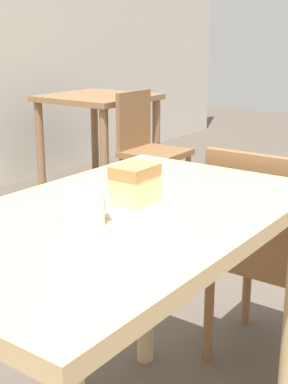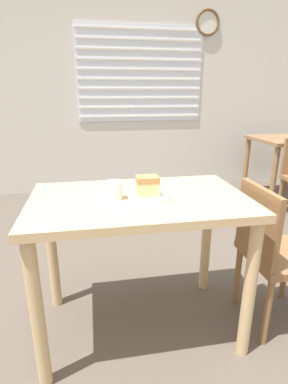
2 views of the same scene
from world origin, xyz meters
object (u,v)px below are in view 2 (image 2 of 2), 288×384
object	(u,v)px
dining_table_far	(285,150)
cake_slice	(147,186)
dining_table_near	(139,221)
plate	(149,196)
chair_near_window	(273,251)
coffee_mug	(115,190)

from	to	relation	value
dining_table_far	cake_slice	xyz separation A→B (m)	(-2.05, -1.88, 0.23)
dining_table_near	cake_slice	bearing A→B (deg)	-22.43
dining_table_near	plate	world-z (taller)	plate
dining_table_far	dining_table_near	bearing A→B (deg)	-138.24
dining_table_near	chair_near_window	world-z (taller)	chair_near_window
plate	dining_table_far	bearing A→B (deg)	42.60
plate	coffee_mug	xyz separation A→B (m)	(-0.17, 0.01, 0.04)
dining_table_far	coffee_mug	bearing A→B (deg)	-139.79
cake_slice	chair_near_window	bearing A→B (deg)	-5.09
chair_near_window	coffee_mug	bearing A→B (deg)	84.93
dining_table_near	plate	size ratio (longest dim) A/B	5.07
dining_table_far	chair_near_window	world-z (taller)	chair_near_window
dining_table_near	chair_near_window	size ratio (longest dim) A/B	1.30
dining_table_far	coffee_mug	world-z (taller)	coffee_mug
cake_slice	coffee_mug	size ratio (longest dim) A/B	1.20
plate	cake_slice	bearing A→B (deg)	-170.35
dining_table_near	coffee_mug	bearing A→B (deg)	-179.18
chair_near_window	cake_slice	distance (m)	0.79
plate	coffee_mug	distance (m)	0.17
dining_table_far	chair_near_window	size ratio (longest dim) A/B	0.92
dining_table_near	plate	distance (m)	0.14
plate	cake_slice	distance (m)	0.06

